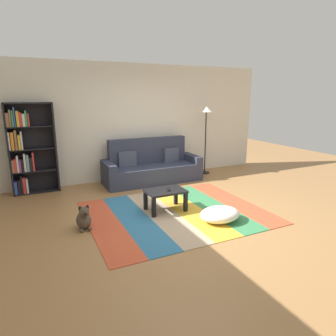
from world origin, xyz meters
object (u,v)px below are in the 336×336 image
at_px(dog, 84,219).
at_px(tv_remote, 168,189).
at_px(couch, 152,167).
at_px(bookshelf, 27,150).
at_px(standing_lamp, 206,118).
at_px(pouf, 220,214).
at_px(coffee_table, 165,194).

relative_size(dog, tv_remote, 2.65).
bearing_deg(dog, couch, 45.61).
relative_size(bookshelf, standing_lamp, 1.07).
xyz_separation_m(standing_lamp, tv_remote, (-1.98, -1.95, -1.04)).
bearing_deg(bookshelf, pouf, -47.04).
bearing_deg(pouf, bookshelf, 132.96).
bearing_deg(coffee_table, pouf, -53.34).
relative_size(pouf, dog, 1.70).
bearing_deg(bookshelf, standing_lamp, -2.52).
bearing_deg(bookshelf, coffee_table, -44.96).
xyz_separation_m(coffee_table, tv_remote, (0.05, -0.02, 0.08)).
relative_size(pouf, standing_lamp, 0.39).
bearing_deg(dog, tv_remote, 4.01).
bearing_deg(tv_remote, dog, -158.01).
relative_size(couch, tv_remote, 15.07).
relative_size(couch, pouf, 3.34).
height_order(couch, coffee_table, couch).
bearing_deg(pouf, dog, 161.56).
height_order(couch, standing_lamp, standing_lamp).
relative_size(dog, standing_lamp, 0.23).
distance_m(dog, standing_lamp, 4.21).
xyz_separation_m(pouf, tv_remote, (-0.54, 0.77, 0.27)).
height_order(dog, standing_lamp, standing_lamp).
height_order(bookshelf, dog, bookshelf).
distance_m(couch, pouf, 2.63).
distance_m(coffee_table, tv_remote, 0.10).
bearing_deg(dog, coffee_table, 5.02).
relative_size(couch, dog, 5.69).
height_order(couch, pouf, couch).
bearing_deg(couch, dog, -134.39).
distance_m(pouf, standing_lamp, 3.34).
bearing_deg(tv_remote, standing_lamp, 62.53).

